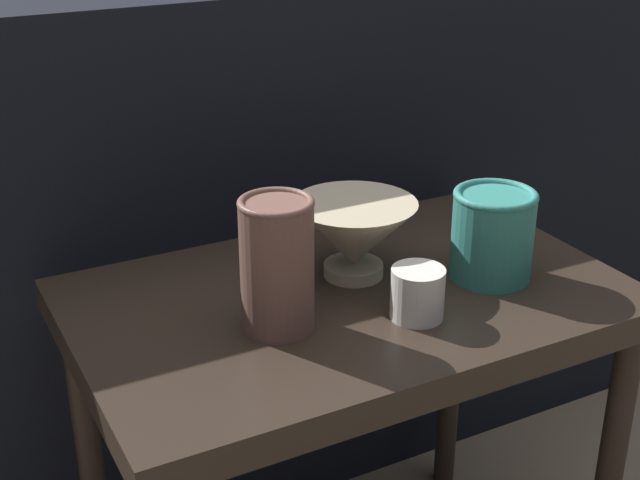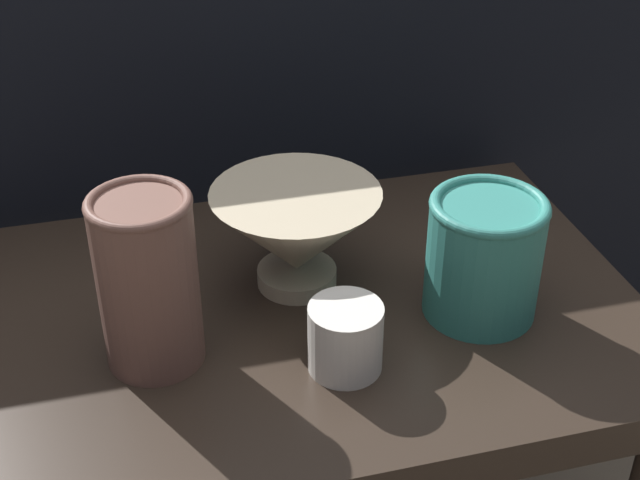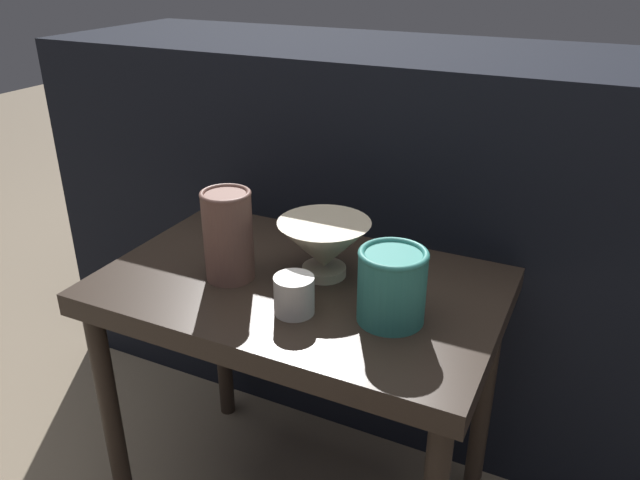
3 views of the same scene
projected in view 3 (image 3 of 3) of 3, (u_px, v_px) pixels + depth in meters
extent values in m
cube|color=#2D231C|center=(300.00, 291.00, 1.09)|extent=(0.69, 0.44, 0.04)
cylinder|color=#2D231C|center=(112.00, 423.00, 1.17)|extent=(0.04, 0.04, 0.50)
cylinder|color=#2D231C|center=(221.00, 327.00, 1.47)|extent=(0.04, 0.04, 0.50)
cylinder|color=#2D231C|center=(483.00, 402.00, 1.23)|extent=(0.04, 0.04, 0.50)
cube|color=black|center=(395.00, 228.00, 1.54)|extent=(1.68, 0.50, 0.87)
cylinder|color=#C1B293|center=(324.00, 271.00, 1.09)|extent=(0.08, 0.08, 0.02)
cone|color=#C1B293|center=(324.00, 245.00, 1.07)|extent=(0.16, 0.16, 0.08)
cylinder|color=brown|center=(228.00, 236.00, 1.06)|extent=(0.08, 0.08, 0.16)
torus|color=brown|center=(225.00, 194.00, 1.03)|extent=(0.09, 0.09, 0.01)
cylinder|color=teal|center=(392.00, 287.00, 0.94)|extent=(0.10, 0.10, 0.11)
torus|color=teal|center=(394.00, 254.00, 0.92)|extent=(0.11, 0.11, 0.01)
cylinder|color=silver|center=(294.00, 295.00, 0.97)|extent=(0.06, 0.06, 0.06)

